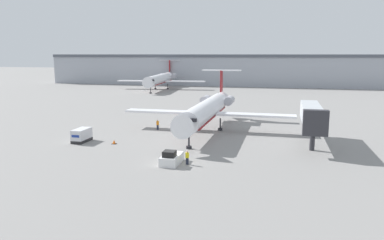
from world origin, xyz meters
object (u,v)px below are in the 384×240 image
at_px(airplane_main, 207,109).
at_px(traffic_cone_left, 114,142).
at_px(pushback_tug, 171,158).
at_px(airplane_parked_far_left, 161,79).
at_px(worker_by_wing, 158,124).
at_px(luggage_cart, 82,135).
at_px(jet_bridge, 312,115).
at_px(worker_near_tug, 187,157).

distance_m(airplane_main, traffic_cone_left, 17.69).
distance_m(pushback_tug, airplane_parked_far_left, 99.36).
xyz_separation_m(worker_by_wing, traffic_cone_left, (-2.96, -11.69, -0.66)).
height_order(luggage_cart, jet_bridge, jet_bridge).
relative_size(luggage_cart, jet_bridge, 0.25).
bearing_deg(worker_by_wing, jet_bridge, -12.49).
distance_m(airplane_main, luggage_cart, 21.48).
bearing_deg(worker_by_wing, worker_near_tug, -62.03).
xyz_separation_m(airplane_main, jet_bridge, (16.87, -6.76, 0.65)).
bearing_deg(airplane_parked_far_left, worker_by_wing, -72.24).
height_order(pushback_tug, worker_near_tug, pushback_tug).
height_order(pushback_tug, jet_bridge, jet_bridge).
relative_size(traffic_cone_left, airplane_parked_far_left, 0.02).
xyz_separation_m(pushback_tug, luggage_cart, (-16.75, 8.03, 0.34)).
relative_size(worker_by_wing, traffic_cone_left, 2.70).
height_order(worker_by_wing, traffic_cone_left, worker_by_wing).
height_order(pushback_tug, traffic_cone_left, pushback_tug).
xyz_separation_m(luggage_cart, traffic_cone_left, (5.42, -0.14, -0.72)).
distance_m(pushback_tug, traffic_cone_left, 13.81).
relative_size(luggage_cart, airplane_parked_far_left, 0.09).
xyz_separation_m(worker_by_wing, airplane_parked_far_left, (-23.82, 74.37, 3.00)).
bearing_deg(jet_bridge, traffic_cone_left, -168.13).
bearing_deg(worker_near_tug, airplane_main, 94.37).
distance_m(worker_near_tug, traffic_cone_left, 15.43).
distance_m(luggage_cart, worker_by_wing, 14.27).
xyz_separation_m(luggage_cart, worker_near_tug, (18.72, -7.93, -0.10)).
bearing_deg(airplane_main, pushback_tug, -91.11).
bearing_deg(pushback_tug, luggage_cart, 154.40).
distance_m(luggage_cart, jet_bridge, 34.70).
bearing_deg(airplane_parked_far_left, luggage_cart, -79.81).
bearing_deg(traffic_cone_left, airplane_parked_far_left, 103.63).
xyz_separation_m(airplane_main, pushback_tug, (-0.40, -20.65, -3.14)).
xyz_separation_m(airplane_main, worker_by_wing, (-8.77, -1.07, -2.86)).
bearing_deg(worker_by_wing, traffic_cone_left, -104.20).
xyz_separation_m(worker_near_tug, traffic_cone_left, (-13.30, 7.79, -0.61)).
bearing_deg(airplane_parked_far_left, traffic_cone_left, -76.37).
xyz_separation_m(airplane_main, luggage_cart, (-17.15, -12.62, -2.80)).
bearing_deg(worker_near_tug, luggage_cart, 157.05).
distance_m(pushback_tug, luggage_cart, 18.58).
bearing_deg(airplane_parked_far_left, airplane_main, -66.03).
bearing_deg(traffic_cone_left, worker_by_wing, 75.80).
bearing_deg(worker_by_wing, airplane_main, 6.98).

